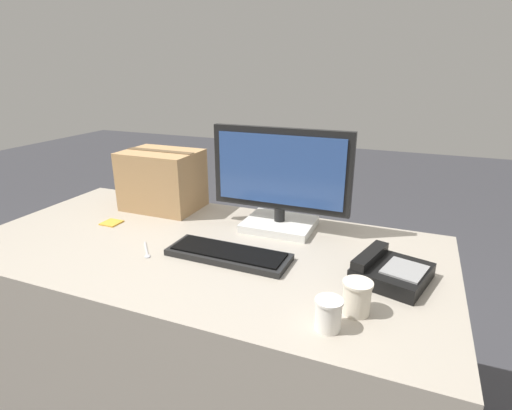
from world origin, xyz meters
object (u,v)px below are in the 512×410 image
object	(u,v)px
desk_phone	(390,271)
spoon	(147,252)
paper_cup_left	(328,314)
monitor	(280,185)
sticky_note_pad	(112,223)
cardboard_box	(162,180)
paper_cup_right	(357,297)
keyboard	(228,254)

from	to	relation	value
desk_phone	spoon	world-z (taller)	desk_phone
paper_cup_left	monitor	bearing A→B (deg)	119.52
desk_phone	sticky_note_pad	xyz separation A→B (m)	(-1.15, 0.05, -0.03)
spoon	cardboard_box	size ratio (longest dim) A/B	0.34
sticky_note_pad	paper_cup_right	bearing A→B (deg)	-14.06
paper_cup_left	cardboard_box	bearing A→B (deg)	145.85
paper_cup_left	spoon	xyz separation A→B (m)	(-0.71, 0.19, -0.04)
keyboard	cardboard_box	xyz separation A→B (m)	(-0.52, 0.36, 0.12)
cardboard_box	sticky_note_pad	xyz separation A→B (m)	(-0.09, -0.26, -0.13)
desk_phone	paper_cup_right	world-z (taller)	paper_cup_right
monitor	paper_cup_right	bearing A→B (deg)	-51.57
paper_cup_left	keyboard	bearing A→B (deg)	147.10
paper_cup_left	sticky_note_pad	world-z (taller)	paper_cup_left
keyboard	cardboard_box	size ratio (longest dim) A/B	1.28
cardboard_box	sticky_note_pad	bearing A→B (deg)	-109.48
spoon	sticky_note_pad	size ratio (longest dim) A/B	1.54
paper_cup_right	sticky_note_pad	size ratio (longest dim) A/B	1.27
desk_phone	paper_cup_right	size ratio (longest dim) A/B	2.76
monitor	desk_phone	world-z (taller)	monitor
desk_phone	spoon	xyz separation A→B (m)	(-0.84, -0.13, -0.03)
desk_phone	spoon	size ratio (longest dim) A/B	2.28
spoon	sticky_note_pad	distance (m)	0.36
monitor	cardboard_box	size ratio (longest dim) A/B	1.66
desk_phone	paper_cup_right	xyz separation A→B (m)	(-0.07, -0.22, 0.02)
paper_cup_right	cardboard_box	distance (m)	1.13
cardboard_box	paper_cup_left	bearing A→B (deg)	-34.15
keyboard	sticky_note_pad	distance (m)	0.62
desk_phone	spoon	distance (m)	0.85
paper_cup_left	paper_cup_right	bearing A→B (deg)	60.64
monitor	paper_cup_left	bearing A→B (deg)	-60.48
desk_phone	sticky_note_pad	world-z (taller)	desk_phone
monitor	cardboard_box	xyz separation A→B (m)	(-0.60, 0.04, -0.05)
monitor	keyboard	xyz separation A→B (m)	(-0.08, -0.33, -0.18)
keyboard	desk_phone	distance (m)	0.55
keyboard	spoon	distance (m)	0.30
monitor	paper_cup_right	xyz separation A→B (m)	(0.39, -0.49, -0.14)
monitor	sticky_note_pad	xyz separation A→B (m)	(-0.69, -0.22, -0.19)
paper_cup_right	desk_phone	bearing A→B (deg)	72.18
keyboard	paper_cup_left	world-z (taller)	paper_cup_left
desk_phone	paper_cup_left	world-z (taller)	paper_cup_left
keyboard	desk_phone	xyz separation A→B (m)	(0.54, 0.05, 0.02)
monitor	sticky_note_pad	world-z (taller)	monitor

